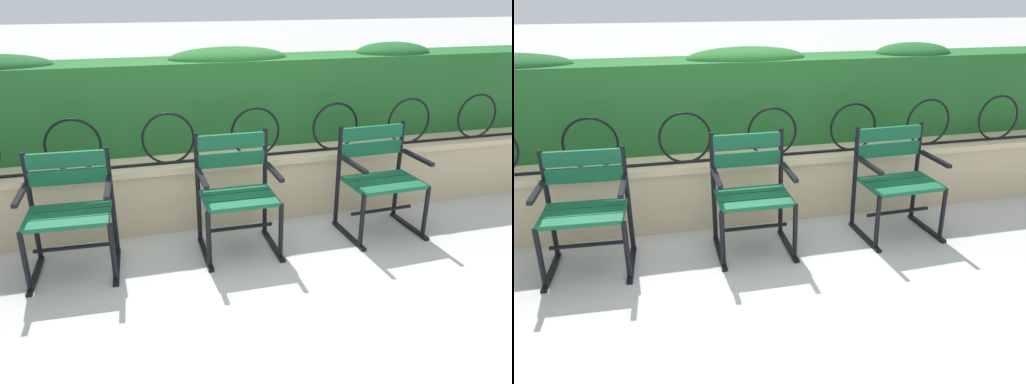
% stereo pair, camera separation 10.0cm
% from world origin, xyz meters
% --- Properties ---
extents(ground_plane, '(60.00, 60.00, 0.00)m').
position_xyz_m(ground_plane, '(0.00, 0.00, 0.00)').
color(ground_plane, '#B7B5AF').
extents(stone_wall, '(6.74, 0.41, 0.56)m').
position_xyz_m(stone_wall, '(0.00, 0.93, 0.28)').
color(stone_wall, '#C6B289').
rests_on(stone_wall, ground).
extents(iron_arch_fence, '(6.21, 0.02, 0.42)m').
position_xyz_m(iron_arch_fence, '(-0.14, 0.86, 0.75)').
color(iron_arch_fence, black).
rests_on(iron_arch_fence, stone_wall).
extents(hedge_row, '(6.60, 0.56, 0.84)m').
position_xyz_m(hedge_row, '(-0.03, 1.39, 0.97)').
color(hedge_row, '#236028').
rests_on(hedge_row, stone_wall).
extents(park_chair_left, '(0.61, 0.55, 0.83)m').
position_xyz_m(park_chair_left, '(-1.26, 0.38, 0.46)').
color(park_chair_left, '#145B38').
rests_on(park_chair_left, ground).
extents(park_chair_centre, '(0.58, 0.53, 0.89)m').
position_xyz_m(park_chair_centre, '(-0.08, 0.38, 0.47)').
color(park_chair_centre, '#145B38').
rests_on(park_chair_centre, ground).
extents(park_chair_right, '(0.63, 0.54, 0.86)m').
position_xyz_m(park_chair_right, '(1.11, 0.38, 0.46)').
color(park_chair_right, '#145B38').
rests_on(park_chair_right, ground).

